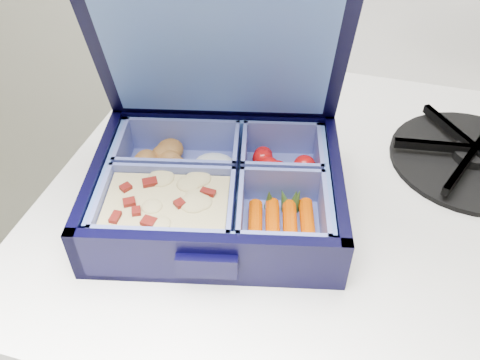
% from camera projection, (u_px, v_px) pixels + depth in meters
% --- Properties ---
extents(bento_box, '(0.30, 0.25, 0.06)m').
position_uv_depth(bento_box, '(217.00, 189.00, 0.53)').
color(bento_box, black).
rests_on(bento_box, stove).
extents(burner_grate, '(0.22, 0.22, 0.03)m').
position_uv_depth(burner_grate, '(473.00, 153.00, 0.61)').
color(burner_grate, black).
rests_on(burner_grate, stove).
extents(burner_grate_rear, '(0.17, 0.17, 0.02)m').
position_uv_depth(burner_grate_rear, '(188.00, 95.00, 0.71)').
color(burner_grate_rear, black).
rests_on(burner_grate_rear, stove).
extents(fork, '(0.09, 0.18, 0.01)m').
position_uv_depth(fork, '(264.00, 127.00, 0.66)').
color(fork, silver).
rests_on(fork, stove).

